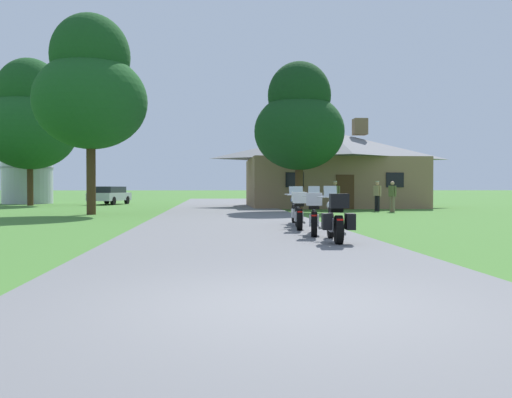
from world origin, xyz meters
TOP-DOWN VIEW (x-y plane):
  - ground_plane at (0.00, 20.00)m, footprint 500.00×500.00m
  - asphalt_driveway at (0.00, 18.00)m, footprint 6.40×80.00m
  - motorcycle_silver_nearest_to_camera at (2.08, 6.78)m, footprint 0.82×2.08m
  - motorcycle_black_second_in_row at (1.94, 8.73)m, footprint 0.81×2.07m
  - motorcycle_green_third_in_row at (1.87, 10.88)m, footprint 0.72×2.08m
  - motorcycle_blue_farthest_in_row at (2.10, 12.97)m, footprint 0.66×2.08m
  - stone_lodge at (7.28, 31.46)m, footprint 11.69×8.46m
  - bystander_olive_shirt_near_lodge at (6.07, 24.77)m, footprint 0.54×0.27m
  - bystander_tan_shirt_beside_signpost at (8.41, 24.59)m, footprint 0.38×0.48m
  - bystander_olive_shirt_by_tree at (8.91, 23.48)m, footprint 0.36×0.50m
  - tree_left_near at (-6.64, 21.89)m, footprint 5.46×5.46m
  - tree_left_far at (-14.03, 36.14)m, footprint 6.74×6.74m
  - tree_by_lodge_front at (3.97, 24.27)m, footprint 4.90×4.90m
  - metal_silo_distant at (-15.95, 41.50)m, footprint 4.14×4.14m
  - parked_silver_suv_far_left at (-8.73, 38.32)m, footprint 2.77×4.88m

SIDE VIEW (x-z plane):
  - ground_plane at x=0.00m, z-range 0.00..0.00m
  - asphalt_driveway at x=0.00m, z-range 0.00..0.06m
  - motorcycle_silver_nearest_to_camera at x=2.08m, z-range -0.04..1.26m
  - motorcycle_black_second_in_row at x=1.94m, z-range -0.03..1.27m
  - motorcycle_green_third_in_row at x=1.87m, z-range -0.03..1.27m
  - motorcycle_blue_farthest_in_row at x=2.10m, z-range -0.03..1.27m
  - parked_silver_suv_far_left at x=-8.73m, z-range 0.08..1.48m
  - bystander_olive_shirt_by_tree at x=8.91m, z-range 0.10..1.76m
  - bystander_olive_shirt_near_lodge at x=6.07m, z-range 0.11..1.79m
  - bystander_tan_shirt_beside_signpost at x=8.41m, z-range 0.11..1.79m
  - stone_lodge at x=7.28m, z-range -0.38..5.62m
  - metal_silo_distant at x=-15.95m, z-range 0.01..6.89m
  - tree_by_lodge_front at x=3.97m, z-range 0.86..9.01m
  - tree_left_near at x=-6.64m, z-range 1.28..11.02m
  - tree_left_far at x=-14.03m, z-range 0.95..11.69m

